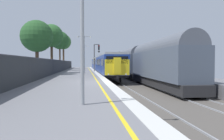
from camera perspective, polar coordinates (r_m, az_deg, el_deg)
ground at (r=17.09m, az=6.24°, el=-5.16°), size 17.40×110.00×1.21m
commuter_train_at_platform at (r=42.23m, az=-2.64°, el=1.65°), size 2.83×39.90×3.81m
freight_train_adjacent_track at (r=43.28m, az=2.59°, el=2.15°), size 2.60×59.41×4.82m
signal_gantry at (r=38.72m, az=-4.40°, el=4.26°), size 1.10×0.24×4.88m
speed_limit_sign at (r=35.55m, az=-4.75°, el=2.04°), size 0.59×0.08×2.41m
platform_lamp_near at (r=7.78m, az=-8.04°, el=12.75°), size 2.00×0.20×4.96m
platform_lamp_mid at (r=30.39m, az=-7.49°, el=5.09°), size 2.00×0.20×5.34m
platform_lamp_far at (r=53.07m, az=-7.41°, el=3.99°), size 2.00×0.20×5.75m
platform_back_fence at (r=17.00m, az=-21.30°, el=0.17°), size 0.07×99.00×1.95m
background_tree_left at (r=28.23m, az=-19.82°, el=8.34°), size 3.96×3.96×6.80m
background_tree_centre at (r=42.35m, az=-13.76°, el=7.63°), size 3.50×3.50×7.60m
background_tree_right at (r=54.94m, az=-13.00°, el=7.28°), size 3.82×3.82×8.68m
background_tree_back at (r=32.09m, az=-15.97°, el=8.64°), size 3.32×3.32×7.08m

